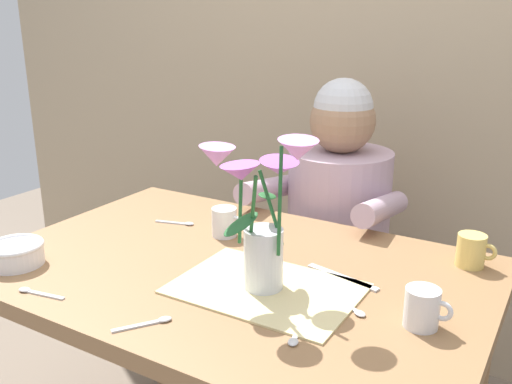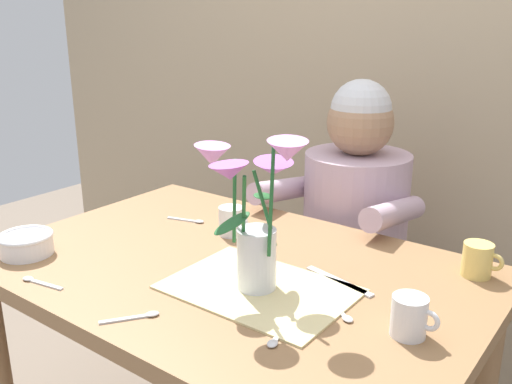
{
  "view_description": "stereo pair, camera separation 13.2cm",
  "coord_description": "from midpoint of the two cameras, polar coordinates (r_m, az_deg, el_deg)",
  "views": [
    {
      "loc": [
        0.68,
        -1.03,
        1.32
      ],
      "look_at": [
        0.04,
        0.05,
        0.92
      ],
      "focal_mm": 39.21,
      "sensor_mm": 36.0,
      "label": 1
    },
    {
      "loc": [
        0.79,
        -0.96,
        1.32
      ],
      "look_at": [
        0.04,
        0.05,
        0.92
      ],
      "focal_mm": 39.21,
      "sensor_mm": 36.0,
      "label": 2
    }
  ],
  "objects": [
    {
      "name": "wood_panel_backdrop",
      "position": [
        2.18,
        11.38,
        15.41
      ],
      "size": [
        4.0,
        0.1,
        2.5
      ],
      "primitive_type": "cube",
      "color": "tan",
      "rests_on": "ground_plane"
    },
    {
      "name": "dining_table",
      "position": [
        1.41,
        -5.13,
        -11.11
      ],
      "size": [
        1.2,
        0.8,
        0.74
      ],
      "color": "olive",
      "rests_on": "ground_plane"
    },
    {
      "name": "seated_person",
      "position": [
        1.92,
        6.24,
        -5.74
      ],
      "size": [
        0.45,
        0.47,
        1.14
      ],
      "rotation": [
        0.0,
        0.0,
        -0.05
      ],
      "color": "#4C4C56",
      "rests_on": "ground_plane"
    },
    {
      "name": "striped_placemat",
      "position": [
        1.25,
        -2.04,
        -9.87
      ],
      "size": [
        0.4,
        0.28,
        0.0
      ],
      "primitive_type": "cube",
      "color": "beige",
      "rests_on": "dining_table"
    },
    {
      "name": "flower_vase",
      "position": [
        1.18,
        -2.69,
        -2.15
      ],
      "size": [
        0.29,
        0.24,
        0.35
      ],
      "color": "silver",
      "rests_on": "dining_table"
    },
    {
      "name": "ceramic_bowl",
      "position": [
        1.5,
        -25.68,
        -5.67
      ],
      "size": [
        0.14,
        0.14,
        0.06
      ],
      "color": "white",
      "rests_on": "dining_table"
    },
    {
      "name": "dinner_knife",
      "position": [
        1.31,
        5.92,
        -8.7
      ],
      "size": [
        0.19,
        0.06,
        0.0
      ],
      "primitive_type": "cube",
      "rotation": [
        0.0,
        0.0,
        -0.22
      ],
      "color": "silver",
      "rests_on": "dining_table"
    },
    {
      "name": "ceramic_mug",
      "position": [
        1.13,
        13.42,
        -11.52
      ],
      "size": [
        0.09,
        0.07,
        0.08
      ],
      "color": "silver",
      "rests_on": "dining_table"
    },
    {
      "name": "tea_cup",
      "position": [
        1.53,
        -5.68,
        -3.12
      ],
      "size": [
        0.09,
        0.07,
        0.08
      ],
      "color": "silver",
      "rests_on": "dining_table"
    },
    {
      "name": "coffee_cup",
      "position": [
        1.42,
        18.7,
        -5.72
      ],
      "size": [
        0.09,
        0.07,
        0.08
      ],
      "color": "#E5C666",
      "rests_on": "dining_table"
    },
    {
      "name": "spoon_0",
      "position": [
        1.16,
        -13.91,
        -12.87
      ],
      "size": [
        0.08,
        0.11,
        0.01
      ],
      "color": "silver",
      "rests_on": "dining_table"
    },
    {
      "name": "spoon_1",
      "position": [
        1.35,
        -24.39,
        -9.35
      ],
      "size": [
        0.12,
        0.03,
        0.01
      ],
      "color": "silver",
      "rests_on": "dining_table"
    },
    {
      "name": "spoon_2",
      "position": [
        1.18,
        6.6,
        -11.77
      ],
      "size": [
        0.11,
        0.08,
        0.01
      ],
      "color": "silver",
      "rests_on": "dining_table"
    },
    {
      "name": "spoon_3",
      "position": [
        1.65,
        -9.97,
        -3.19
      ],
      "size": [
        0.12,
        0.05,
        0.01
      ],
      "color": "silver",
      "rests_on": "dining_table"
    },
    {
      "name": "spoon_4",
      "position": [
        1.09,
        0.5,
        -14.47
      ],
      "size": [
        0.05,
        0.12,
        0.01
      ],
      "color": "silver",
      "rests_on": "dining_table"
    }
  ]
}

